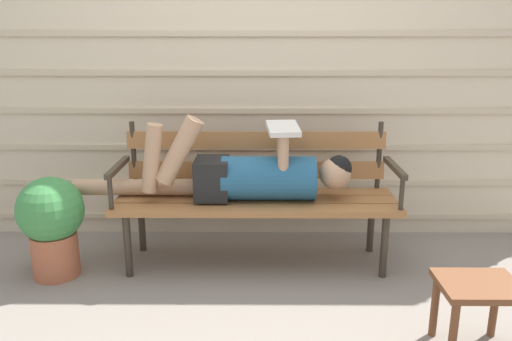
{
  "coord_description": "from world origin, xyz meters",
  "views": [
    {
      "loc": [
        0.02,
        -2.84,
        1.42
      ],
      "look_at": [
        0.0,
        0.08,
        0.6
      ],
      "focal_mm": 35.62,
      "sensor_mm": 36.0,
      "label": 1
    }
  ],
  "objects_px": {
    "footstool": "(478,298)",
    "potted_plant": "(52,221)",
    "park_bench": "(256,188)",
    "reclining_person": "(247,174)"
  },
  "relations": [
    {
      "from": "park_bench",
      "to": "potted_plant",
      "type": "bearing_deg",
      "value": -168.49
    },
    {
      "from": "footstool",
      "to": "potted_plant",
      "type": "distance_m",
      "value": 2.3
    },
    {
      "from": "reclining_person",
      "to": "footstool",
      "type": "bearing_deg",
      "value": -40.49
    },
    {
      "from": "reclining_person",
      "to": "potted_plant",
      "type": "distance_m",
      "value": 1.17
    },
    {
      "from": "footstool",
      "to": "potted_plant",
      "type": "relative_size",
      "value": 0.58
    },
    {
      "from": "reclining_person",
      "to": "park_bench",
      "type": "bearing_deg",
      "value": 51.31
    },
    {
      "from": "park_bench",
      "to": "footstool",
      "type": "relative_size",
      "value": 4.85
    },
    {
      "from": "footstool",
      "to": "potted_plant",
      "type": "height_order",
      "value": "potted_plant"
    },
    {
      "from": "potted_plant",
      "to": "footstool",
      "type": "bearing_deg",
      "value": -18.38
    },
    {
      "from": "park_bench",
      "to": "footstool",
      "type": "height_order",
      "value": "park_bench"
    }
  ]
}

